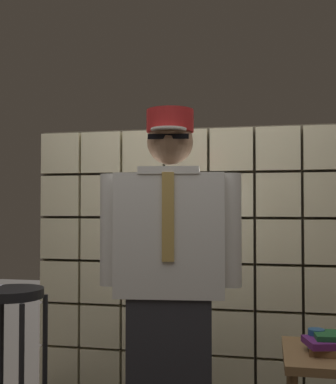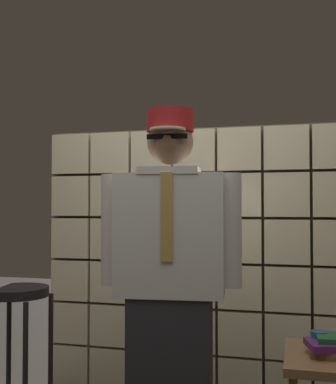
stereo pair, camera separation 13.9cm
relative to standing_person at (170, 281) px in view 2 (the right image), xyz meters
name	(u,v)px [view 2 (the right image)]	position (x,y,z in m)	size (l,w,h in m)	color
glass_block_wall	(195,262)	(-0.07, 0.94, -0.01)	(2.12, 0.10, 1.82)	beige
standing_person	(170,281)	(0.00, 0.00, 0.00)	(0.69, 0.32, 1.73)	#28282D
bar_stool	(17,327)	(-0.88, 0.08, -0.29)	(0.34, 0.34, 0.83)	black
book_stack	(335,347)	(0.76, 0.12, -0.29)	(0.28, 0.23, 0.09)	brown
coffee_mug	(320,341)	(0.70, 0.18, -0.29)	(0.13, 0.08, 0.09)	navy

